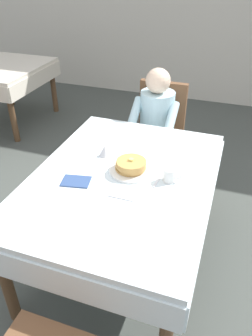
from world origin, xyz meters
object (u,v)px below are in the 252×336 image
Objects in this scene: plate_breakfast at (131,170)px; fork_left_of_plate at (102,167)px; breakfast_stack at (131,165)px; chair_diner at (159,126)px; spoon_near_edge at (121,198)px; background_table_far at (6,75)px; knife_right_of_plate at (159,178)px; dining_table_main at (122,187)px; syrup_pitcher at (105,151)px; diner_person at (156,120)px; cup_coffee at (170,175)px.

fork_left_of_plate is at bearing -173.99° from plate_breakfast.
breakfast_stack is 1.13× the size of fork_left_of_plate.
chair_diner is 1.14m from breakfast_stack.
spoon_near_edge is at bearing -83.44° from breakfast_stack.
fork_left_of_plate is 0.16× the size of background_table_far.
fork_left_of_plate is at bearing 95.15° from knife_right_of_plate.
chair_diner reaches higher than breakfast_stack.
chair_diner reaches higher than fork_left_of_plate.
fork_left_of_plate is (-0.15, 0.05, 0.09)m from dining_table_main.
knife_right_of_plate is at bearing -84.53° from fork_left_of_plate.
spoon_near_edge is 2.99m from background_table_far.
plate_breakfast is 0.19m from knife_right_of_plate.
dining_table_main is 5.44× the size of plate_breakfast.
breakfast_stack is 1.36× the size of spoon_near_edge.
plate_breakfast is at bearing 89.14° from knife_right_of_plate.
plate_breakfast is 3.50× the size of syrup_pitcher.
knife_right_of_plate is (0.19, -0.02, -0.01)m from plate_breakfast.
diner_person is 14.00× the size of syrup_pitcher.
cup_coffee is 0.08m from knife_right_of_plate.
chair_diner is at bearing 94.91° from spoon_near_edge.
syrup_pitcher reaches higher than background_table_far.
cup_coffee is 3.01m from background_table_far.
dining_table_main is 0.12m from plate_breakfast.
fork_left_of_plate is at bearing 130.27° from spoon_near_edge.
diner_person is 6.22× the size of fork_left_of_plate.
diner_person reaches higher than dining_table_main.
plate_breakfast is 1.56× the size of fork_left_of_plate.
diner_person is at bearing 92.90° from dining_table_main.
plate_breakfast is 0.28m from spoon_near_edge.
spoon_near_edge is (0.22, -0.26, 0.00)m from fork_left_of_plate.
breakfast_stack is 0.28m from spoon_near_edge.
cup_coffee is at bearing -3.74° from breakfast_stack.
knife_right_of_plate is at bearing -5.13° from breakfast_stack.
spoon_near_edge is (0.12, -1.23, 0.07)m from diner_person.
dining_table_main is 1.18m from chair_diner.
spoon_near_edge is (0.03, -0.28, -0.01)m from plate_breakfast.
breakfast_stack is at bearing 95.29° from diner_person.
plate_breakfast is at bearing -37.32° from background_table_far.
knife_right_of_plate is (0.28, -1.12, 0.21)m from chair_diner.
spoon_near_edge is at bearing 153.85° from knife_right_of_plate.
background_table_far is at bearing 141.76° from syrup_pitcher.
chair_diner is 6.20× the size of spoon_near_edge.
cup_coffee reaches higher than spoon_near_edge.
dining_table_main is at bearing -38.85° from background_table_far.
cup_coffee reaches higher than dining_table_main.
spoon_near_edge is (-0.22, -0.26, -0.04)m from cup_coffee.
background_table_far is at bearing -19.24° from diner_person.
background_table_far is (-2.41, 1.71, -0.12)m from knife_right_of_plate.
dining_table_main is 0.32m from cup_coffee.
diner_person reaches higher than chair_diner.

